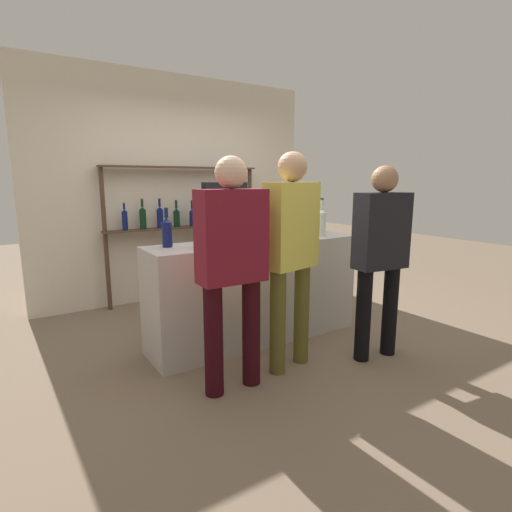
{
  "coord_description": "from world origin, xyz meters",
  "views": [
    {
      "loc": [
        -1.98,
        -3.08,
        1.52
      ],
      "look_at": [
        0.0,
        0.0,
        0.82
      ],
      "focal_mm": 28.0,
      "sensor_mm": 36.0,
      "label": 1
    }
  ],
  "objects_px": {
    "counter_bottle_5": "(321,222)",
    "server_behind_counter": "(225,226)",
    "counter_bottle_2": "(280,225)",
    "counter_bottle_3": "(198,231)",
    "counter_bottle_1": "(316,220)",
    "counter_bottle_4": "(242,227)",
    "wine_glass": "(242,232)",
    "ice_bucket": "(220,231)",
    "customer_left": "(232,259)",
    "customer_center": "(291,245)",
    "counter_bottle_0": "(167,232)",
    "customer_right": "(381,249)"
  },
  "relations": [
    {
      "from": "counter_bottle_2",
      "to": "counter_bottle_3",
      "type": "xyz_separation_m",
      "value": [
        -0.91,
        -0.12,
        0.01
      ]
    },
    {
      "from": "counter_bottle_5",
      "to": "customer_left",
      "type": "relative_size",
      "value": 0.22
    },
    {
      "from": "wine_glass",
      "to": "ice_bucket",
      "type": "bearing_deg",
      "value": 151.23
    },
    {
      "from": "counter_bottle_4",
      "to": "customer_right",
      "type": "xyz_separation_m",
      "value": [
        0.79,
        -0.92,
        -0.15
      ]
    },
    {
      "from": "counter_bottle_3",
      "to": "ice_bucket",
      "type": "relative_size",
      "value": 1.54
    },
    {
      "from": "counter_bottle_1",
      "to": "counter_bottle_4",
      "type": "height_order",
      "value": "same"
    },
    {
      "from": "counter_bottle_0",
      "to": "counter_bottle_5",
      "type": "bearing_deg",
      "value": -7.31
    },
    {
      "from": "counter_bottle_0",
      "to": "ice_bucket",
      "type": "bearing_deg",
      "value": -16.3
    },
    {
      "from": "counter_bottle_0",
      "to": "counter_bottle_1",
      "type": "distance_m",
      "value": 1.69
    },
    {
      "from": "counter_bottle_0",
      "to": "ice_bucket",
      "type": "xyz_separation_m",
      "value": [
        0.44,
        -0.13,
        -0.01
      ]
    },
    {
      "from": "counter_bottle_5",
      "to": "counter_bottle_1",
      "type": "bearing_deg",
      "value": 58.64
    },
    {
      "from": "counter_bottle_0",
      "to": "counter_bottle_2",
      "type": "xyz_separation_m",
      "value": [
        1.1,
        -0.09,
        0.0
      ]
    },
    {
      "from": "counter_bottle_0",
      "to": "counter_bottle_1",
      "type": "xyz_separation_m",
      "value": [
        1.69,
        0.05,
        0.0
      ]
    },
    {
      "from": "counter_bottle_1",
      "to": "counter_bottle_2",
      "type": "height_order",
      "value": "counter_bottle_2"
    },
    {
      "from": "wine_glass",
      "to": "server_behind_counter",
      "type": "relative_size",
      "value": 0.08
    },
    {
      "from": "customer_right",
      "to": "counter_bottle_3",
      "type": "bearing_deg",
      "value": 66.1
    },
    {
      "from": "counter_bottle_1",
      "to": "counter_bottle_3",
      "type": "height_order",
      "value": "counter_bottle_3"
    },
    {
      "from": "customer_left",
      "to": "counter_bottle_3",
      "type": "bearing_deg",
      "value": -0.81
    },
    {
      "from": "counter_bottle_3",
      "to": "counter_bottle_5",
      "type": "height_order",
      "value": "counter_bottle_5"
    },
    {
      "from": "counter_bottle_0",
      "to": "counter_bottle_2",
      "type": "height_order",
      "value": "counter_bottle_2"
    },
    {
      "from": "counter_bottle_2",
      "to": "ice_bucket",
      "type": "height_order",
      "value": "counter_bottle_2"
    },
    {
      "from": "counter_bottle_1",
      "to": "ice_bucket",
      "type": "distance_m",
      "value": 1.27
    },
    {
      "from": "counter_bottle_4",
      "to": "server_behind_counter",
      "type": "distance_m",
      "value": 0.98
    },
    {
      "from": "counter_bottle_2",
      "to": "customer_left",
      "type": "xyz_separation_m",
      "value": [
        -0.93,
        -0.72,
        -0.12
      ]
    },
    {
      "from": "counter_bottle_5",
      "to": "server_behind_counter",
      "type": "relative_size",
      "value": 0.22
    },
    {
      "from": "counter_bottle_0",
      "to": "customer_right",
      "type": "relative_size",
      "value": 0.2
    },
    {
      "from": "counter_bottle_5",
      "to": "customer_right",
      "type": "height_order",
      "value": "customer_right"
    },
    {
      "from": "customer_center",
      "to": "server_behind_counter",
      "type": "bearing_deg",
      "value": -20.79
    },
    {
      "from": "wine_glass",
      "to": "customer_right",
      "type": "distance_m",
      "value": 1.18
    },
    {
      "from": "customer_right",
      "to": "counter_bottle_0",
      "type": "bearing_deg",
      "value": 63.37
    },
    {
      "from": "counter_bottle_4",
      "to": "customer_right",
      "type": "distance_m",
      "value": 1.22
    },
    {
      "from": "counter_bottle_0",
      "to": "wine_glass",
      "type": "xyz_separation_m",
      "value": [
        0.6,
        -0.22,
        -0.02
      ]
    },
    {
      "from": "counter_bottle_2",
      "to": "wine_glass",
      "type": "height_order",
      "value": "counter_bottle_2"
    },
    {
      "from": "counter_bottle_3",
      "to": "customer_right",
      "type": "distance_m",
      "value": 1.52
    },
    {
      "from": "wine_glass",
      "to": "customer_right",
      "type": "relative_size",
      "value": 0.09
    },
    {
      "from": "counter_bottle_4",
      "to": "counter_bottle_5",
      "type": "bearing_deg",
      "value": -7.57
    },
    {
      "from": "counter_bottle_1",
      "to": "counter_bottle_2",
      "type": "relative_size",
      "value": 0.98
    },
    {
      "from": "counter_bottle_1",
      "to": "wine_glass",
      "type": "xyz_separation_m",
      "value": [
        -1.09,
        -0.27,
        -0.03
      ]
    },
    {
      "from": "customer_left",
      "to": "server_behind_counter",
      "type": "bearing_deg",
      "value": -25.66
    },
    {
      "from": "counter_bottle_0",
      "to": "counter_bottle_2",
      "type": "bearing_deg",
      "value": -4.81
    },
    {
      "from": "counter_bottle_3",
      "to": "ice_bucket",
      "type": "xyz_separation_m",
      "value": [
        0.25,
        0.09,
        -0.02
      ]
    },
    {
      "from": "counter_bottle_0",
      "to": "ice_bucket",
      "type": "distance_m",
      "value": 0.45
    },
    {
      "from": "server_behind_counter",
      "to": "counter_bottle_2",
      "type": "bearing_deg",
      "value": 16.76
    },
    {
      "from": "counter_bottle_2",
      "to": "counter_bottle_4",
      "type": "xyz_separation_m",
      "value": [
        -0.41,
        0.01,
        0.0
      ]
    },
    {
      "from": "wine_glass",
      "to": "customer_right",
      "type": "bearing_deg",
      "value": -41.89
    },
    {
      "from": "counter_bottle_4",
      "to": "wine_glass",
      "type": "xyz_separation_m",
      "value": [
        -0.09,
        -0.13,
        -0.03
      ]
    },
    {
      "from": "counter_bottle_4",
      "to": "counter_bottle_3",
      "type": "bearing_deg",
      "value": -165.18
    },
    {
      "from": "counter_bottle_3",
      "to": "counter_bottle_4",
      "type": "xyz_separation_m",
      "value": [
        0.5,
        0.13,
        -0.01
      ]
    },
    {
      "from": "counter_bottle_2",
      "to": "server_behind_counter",
      "type": "bearing_deg",
      "value": 95.82
    },
    {
      "from": "wine_glass",
      "to": "ice_bucket",
      "type": "relative_size",
      "value": 0.59
    }
  ]
}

